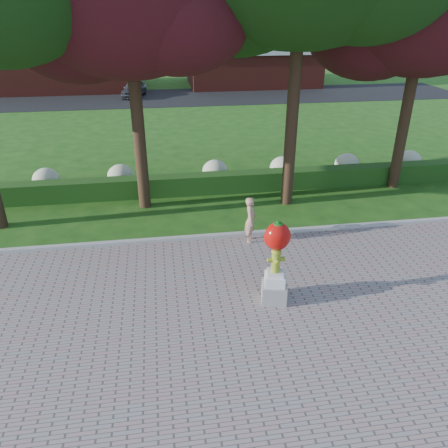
% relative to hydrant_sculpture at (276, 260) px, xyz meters
% --- Properties ---
extents(ground, '(100.00, 100.00, 0.00)m').
position_rel_hydrant_sculpture_xyz_m(ground, '(-1.40, 0.66, -1.27)').
color(ground, '#1C4912').
rests_on(ground, ground).
extents(walkway, '(40.00, 14.00, 0.04)m').
position_rel_hydrant_sculpture_xyz_m(walkway, '(-1.40, -3.34, -1.25)').
color(walkway, gray).
rests_on(walkway, ground).
extents(curb, '(40.00, 0.18, 0.15)m').
position_rel_hydrant_sculpture_xyz_m(curb, '(-1.40, 3.66, -1.20)').
color(curb, '#ADADA5').
rests_on(curb, ground).
extents(lawn_hedge, '(24.00, 0.70, 0.80)m').
position_rel_hydrant_sculpture_xyz_m(lawn_hedge, '(-1.40, 7.66, -0.87)').
color(lawn_hedge, '#1A4112').
rests_on(lawn_hedge, ground).
extents(hydrangea_row, '(20.10, 1.10, 0.99)m').
position_rel_hydrant_sculpture_xyz_m(hydrangea_row, '(-0.83, 8.66, -0.72)').
color(hydrangea_row, beige).
rests_on(hydrangea_row, ground).
extents(street, '(50.00, 8.00, 0.02)m').
position_rel_hydrant_sculpture_xyz_m(street, '(-1.40, 28.66, -1.26)').
color(street, black).
rests_on(street, ground).
extents(building_left, '(14.00, 8.00, 7.00)m').
position_rel_hydrant_sculpture_xyz_m(building_left, '(-11.40, 34.66, 2.23)').
color(building_left, maroon).
rests_on(building_left, ground).
extents(building_right, '(12.00, 8.00, 6.40)m').
position_rel_hydrant_sculpture_xyz_m(building_right, '(6.60, 34.66, 1.93)').
color(building_right, maroon).
rests_on(building_right, ground).
extents(tree_far_right, '(7.88, 6.72, 10.21)m').
position_rel_hydrant_sculpture_xyz_m(tree_far_right, '(7.00, 7.24, 5.69)').
color(tree_far_right, black).
rests_on(tree_far_right, ground).
extents(hydrant_sculpture, '(0.75, 0.75, 2.33)m').
position_rel_hydrant_sculpture_xyz_m(hydrant_sculpture, '(0.00, 0.00, 0.00)').
color(hydrant_sculpture, gray).
rests_on(hydrant_sculpture, walkway).
extents(woman, '(0.50, 0.64, 1.53)m').
position_rel_hydrant_sculpture_xyz_m(woman, '(0.04, 3.26, -0.47)').
color(woman, tan).
rests_on(woman, walkway).
extents(parked_car, '(2.28, 3.99, 1.28)m').
position_rel_hydrant_sculpture_xyz_m(parked_car, '(-4.53, 29.48, -0.61)').
color(parked_car, '#42464A').
rests_on(parked_car, street).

